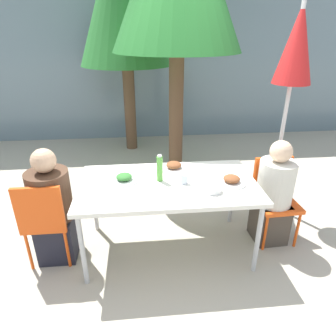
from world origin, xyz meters
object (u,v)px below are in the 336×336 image
Objects in this scene: closed_umbrella at (295,56)px; bottle at (160,168)px; chair_left at (45,217)px; chair_right at (274,193)px; salad_bowl at (213,189)px; person_left at (53,210)px; person_right at (273,196)px; drinking_cup at (184,179)px.

closed_umbrella is 8.96× the size of bottle.
chair_left is 1.00× the size of chair_right.
salad_bowl is (0.44, -0.25, -0.10)m from bottle.
chair_right is 1.42m from closed_umbrella.
person_left is at bearing -164.51° from closed_umbrella.
closed_umbrella is at bearing -118.54° from person_right.
person_right is (2.14, 0.05, -0.01)m from person_left.
chair_left is 9.50× the size of drinking_cup.
bottle is (1.05, 0.14, 0.37)m from chair_left.
person_left is 1.24m from drinking_cup.
drinking_cup is at bearing 6.45° from chair_right.
drinking_cup is 0.29m from salad_bowl.
person_left reaches higher than bottle.
person_right is (-0.05, -0.08, 0.01)m from chair_right.
drinking_cup is (1.26, 0.06, 0.29)m from chair_left.
person_left is at bearing 0.80° from chair_right.
bottle is (-1.14, 0.00, 0.36)m from person_right.
drinking_cup is at bearing 142.01° from salad_bowl.
chair_left is 5.64× the size of salad_bowl.
closed_umbrella is at bearing 15.36° from person_left.
closed_umbrella is at bearing -118.00° from chair_right.
closed_umbrella is at bearing 23.25° from bottle.
person_right is 12.16× the size of drinking_cup.
closed_umbrella is (2.44, 0.68, 1.27)m from person_left.
bottle is at bearing 3.14° from person_left.
person_left reaches higher than chair_left.
salad_bowl is at bearing -4.59° from chair_left.
salad_bowl is at bearing 21.34° from chair_right.
chair_right is (2.23, 0.22, 0.00)m from chair_left.
closed_umbrella reaches higher than chair_left.
person_right is 0.48× the size of closed_umbrella.
chair_left is 2.24m from chair_right.
closed_umbrella reaches higher than salad_bowl.
chair_right is 1.25m from bottle.
person_left is 4.39× the size of bottle.
person_left is at bearing 179.02° from drinking_cup.
closed_umbrella is 25.29× the size of drinking_cup.
closed_umbrella is 1.81m from bottle.
person_left is 7.36× the size of salad_bowl.
salad_bowl is (1.44, -0.20, 0.26)m from person_left.
salad_bowl is (-0.74, -0.33, 0.27)m from chair_right.
closed_umbrella reaches higher than chair_right.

